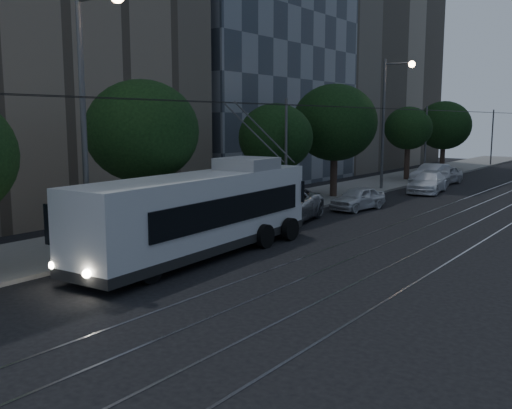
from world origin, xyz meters
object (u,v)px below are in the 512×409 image
Objects in this scene: car_white_a at (358,198)px; pickup_silver at (280,206)px; streetlamp_near at (90,101)px; streetlamp_far at (389,111)px; car_white_c at (432,174)px; car_white_d at (444,175)px; trolleybus at (203,213)px; car_white_b at (428,182)px.

pickup_silver is at bearing -92.67° from car_white_a.
streetlamp_near is 25.38m from streetlamp_far.
car_white_c is 0.93m from car_white_d.
streetlamp_near reaches higher than car_white_c.
car_white_d is at bearing 87.70° from streetlamp_near.
car_white_c is 0.52× the size of streetlamp_near.
streetlamp_far is at bearing 92.69° from trolleybus.
car_white_a is 15.50m from car_white_d.
car_white_d is (0.78, 0.50, -0.06)m from car_white_c.
trolleybus reaches higher than car_white_c.
trolleybus is 13.12m from car_white_a.
streetlamp_near reaches higher than car_white_b.
pickup_silver is at bearing 87.25° from streetlamp_near.
trolleybus is 28.60m from car_white_d.
car_white_a is (-0.26, 13.08, -0.95)m from trolleybus.
pickup_silver reaches higher than car_white_b.
streetlamp_far reaches higher than trolleybus.
car_white_a is 17.20m from streetlamp_near.
car_white_d is (-0.82, 5.87, 0.02)m from car_white_b.
trolleybus is 28.13m from car_white_c.
car_white_d is at bearing 87.46° from trolleybus.
pickup_silver is 11.43m from streetlamp_near.
streetlamp_near is at bearing -105.60° from pickup_silver.
streetlamp_near reaches higher than pickup_silver.
car_white_b reaches higher than car_white_a.
car_white_d is at bearing 90.55° from car_white_b.
car_white_c is at bearing 79.66° from streetlamp_far.
car_white_c reaches higher than car_white_d.
streetlamp_near is at bearing -101.98° from car_white_b.
car_white_c reaches higher than car_white_b.
car_white_b is at bearing 71.30° from pickup_silver.
pickup_silver is 1.26× the size of car_white_b.
car_white_b is (0.20, 22.71, -0.89)m from trolleybus.
trolleybus is 2.40× the size of car_white_b.
streetlamp_near reaches higher than streetlamp_far.
pickup_silver is 21.51m from car_white_d.
car_white_a is at bearing 87.35° from trolleybus.
pickup_silver is 0.67× the size of streetlamp_far.
streetlamp_far is at bearing 112.16° from car_white_a.
streetlamp_far is (-1.88, -6.53, 4.78)m from car_white_d.
car_white_a is 9.64m from car_white_b.
trolleybus is at bearing -82.18° from car_white_c.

